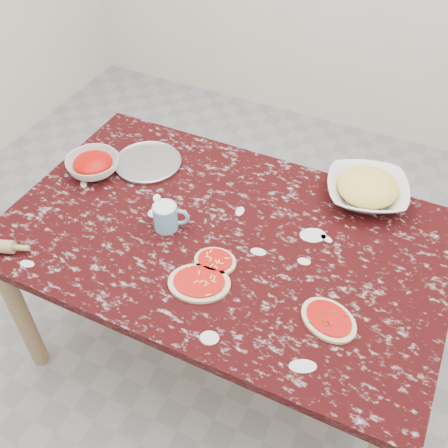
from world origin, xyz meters
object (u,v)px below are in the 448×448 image
Objects in this scene: flour_mug at (167,217)px; worktable at (224,249)px; sauce_bowl at (93,165)px; pizza_tray at (148,163)px; cheese_bowl at (367,191)px.

worktable is at bearing 16.24° from flour_mug.
sauce_bowl is 1.69× the size of flour_mug.
flour_mug is (0.26, -0.29, 0.05)m from pizza_tray.
flour_mug reaches higher than cheese_bowl.
worktable is at bearing -7.96° from sauce_bowl.
pizza_tray is at bearing 39.60° from sauce_bowl.
cheese_bowl is at bearing 11.71° from pizza_tray.
flour_mug is (-0.61, -0.47, 0.02)m from cheese_bowl.
sauce_bowl is 1.09m from cheese_bowl.
pizza_tray is (-0.46, 0.23, 0.09)m from worktable.
worktable is 5.82× the size of pizza_tray.
pizza_tray is 0.89× the size of cheese_bowl.
sauce_bowl reaches higher than worktable.
worktable is 7.49× the size of sauce_bowl.
cheese_bowl is at bearing 37.46° from flour_mug.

